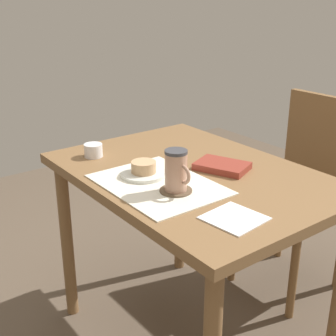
% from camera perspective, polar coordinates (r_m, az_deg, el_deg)
% --- Properties ---
extents(dining_table, '(1.01, 0.71, 0.74)m').
position_cam_1_polar(dining_table, '(1.69, 2.99, -3.47)').
color(dining_table, brown).
rests_on(dining_table, ground_plane).
extents(wooden_chair, '(0.43, 0.43, 0.90)m').
position_cam_1_polar(wooden_chair, '(2.24, 16.12, -2.20)').
color(wooden_chair, brown).
rests_on(wooden_chair, ground_plane).
extents(placemat, '(0.43, 0.32, 0.00)m').
position_cam_1_polar(placemat, '(1.53, -1.19, -2.00)').
color(placemat, silver).
rests_on(placemat, dining_table).
extents(pastry_plate, '(0.16, 0.16, 0.01)m').
position_cam_1_polar(pastry_plate, '(1.60, -2.98, -0.72)').
color(pastry_plate, silver).
rests_on(pastry_plate, placemat).
extents(pastry, '(0.08, 0.08, 0.04)m').
position_cam_1_polar(pastry, '(1.59, -3.00, 0.13)').
color(pastry, tan).
rests_on(pastry, pastry_plate).
extents(coffee_coaster, '(0.10, 0.10, 0.00)m').
position_cam_1_polar(coffee_coaster, '(1.48, 0.96, -2.75)').
color(coffee_coaster, brown).
rests_on(coffee_coaster, placemat).
extents(coffee_mug, '(0.10, 0.07, 0.13)m').
position_cam_1_polar(coffee_mug, '(1.45, 1.03, -0.31)').
color(coffee_mug, tan).
rests_on(coffee_mug, coffee_coaster).
extents(paper_napkin, '(0.17, 0.17, 0.00)m').
position_cam_1_polar(paper_napkin, '(1.33, 8.09, -6.08)').
color(paper_napkin, white).
rests_on(paper_napkin, dining_table).
extents(sugar_bowl, '(0.07, 0.07, 0.05)m').
position_cam_1_polar(sugar_bowl, '(1.80, -9.09, 2.14)').
color(sugar_bowl, white).
rests_on(sugar_bowl, dining_table).
extents(small_book, '(0.21, 0.18, 0.02)m').
position_cam_1_polar(small_book, '(1.67, 6.61, 0.23)').
color(small_book, maroon).
rests_on(small_book, dining_table).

